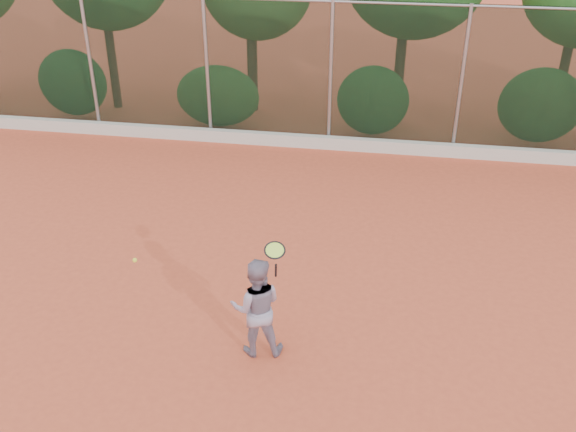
# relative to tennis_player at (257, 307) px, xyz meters

# --- Properties ---
(ground) EXTENTS (80.00, 80.00, 0.00)m
(ground) POSITION_rel_tennis_player_xyz_m (0.14, 0.77, -0.76)
(ground) COLOR #C14B2D
(ground) RESTS_ON ground
(concrete_curb) EXTENTS (24.00, 0.20, 0.30)m
(concrete_curb) POSITION_rel_tennis_player_xyz_m (0.14, 7.59, -0.61)
(concrete_curb) COLOR #BCB8AF
(concrete_curb) RESTS_ON ground
(tennis_player) EXTENTS (0.83, 0.70, 1.52)m
(tennis_player) POSITION_rel_tennis_player_xyz_m (0.00, 0.00, 0.00)
(tennis_player) COLOR gray
(tennis_player) RESTS_ON ground
(chainlink_fence) EXTENTS (24.09, 0.09, 3.50)m
(chainlink_fence) POSITION_rel_tennis_player_xyz_m (0.14, 7.77, 1.10)
(chainlink_fence) COLOR black
(chainlink_fence) RESTS_ON ground
(tennis_racket) EXTENTS (0.33, 0.32, 0.56)m
(tennis_racket) POSITION_rel_tennis_player_xyz_m (0.29, -0.11, 0.99)
(tennis_racket) COLOR black
(tennis_racket) RESTS_ON ground
(tennis_ball_in_flight) EXTENTS (0.07, 0.07, 0.07)m
(tennis_ball_in_flight) POSITION_rel_tennis_player_xyz_m (-1.72, 0.05, 0.56)
(tennis_ball_in_flight) COLOR yellow
(tennis_ball_in_flight) RESTS_ON ground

